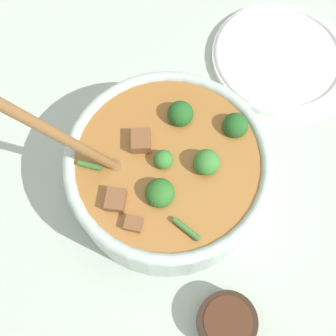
% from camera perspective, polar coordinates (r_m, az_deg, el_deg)
% --- Properties ---
extents(ground_plane, '(4.00, 4.00, 0.00)m').
position_cam_1_polar(ground_plane, '(0.61, 0.00, -2.14)').
color(ground_plane, '#ADBCAD').
extents(stew_bowl, '(0.27, 0.30, 0.28)m').
position_cam_1_polar(stew_bowl, '(0.56, -0.01, -0.22)').
color(stew_bowl, '#B2C6BC').
rests_on(stew_bowl, ground_plane).
extents(condiment_bowl, '(0.07, 0.07, 0.03)m').
position_cam_1_polar(condiment_bowl, '(0.56, 7.95, -19.91)').
color(condiment_bowl, black).
rests_on(condiment_bowl, ground_plane).
extents(empty_plate, '(0.22, 0.22, 0.02)m').
position_cam_1_polar(empty_plate, '(0.73, 14.90, 14.39)').
color(empty_plate, white).
rests_on(empty_plate, ground_plane).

